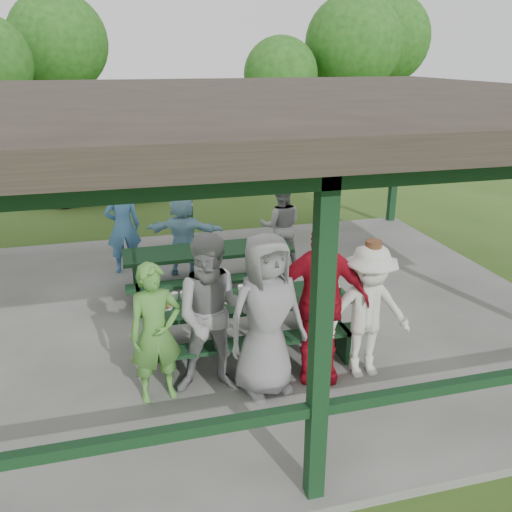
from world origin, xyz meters
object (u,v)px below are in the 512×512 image
object	(u,v)px
contestant_grey_mid	(266,315)
contestant_green	(156,333)
contestant_red	(319,301)
contestant_grey_left	(214,316)
spectator_blue	(123,227)
picnic_table_far	(208,265)
picnic_table_near	(249,318)
spectator_grey	(281,226)
spectator_lblue	(183,234)
farm_trailer	(100,172)
pickup_truck	(171,158)
contestant_white_fedora	(368,312)

from	to	relation	value
contestant_grey_mid	contestant_green	bearing A→B (deg)	160.21
contestant_green	contestant_red	bearing A→B (deg)	-10.32
contestant_grey_left	spectator_blue	distance (m)	4.16
contestant_grey_mid	contestant_red	xyz separation A→B (m)	(0.68, 0.12, 0.04)
picnic_table_far	contestant_grey_left	world-z (taller)	contestant_grey_left
picnic_table_near	spectator_grey	size ratio (longest dim) A/B	1.65
spectator_lblue	farm_trailer	bearing A→B (deg)	-57.36
contestant_red	pickup_truck	size ratio (longest dim) A/B	0.38
contestant_red	contestant_white_fedora	xyz separation A→B (m)	(0.59, -0.11, -0.16)
contestant_red	contestant_grey_mid	bearing A→B (deg)	-154.44
contestant_grey_left	farm_trailer	distance (m)	10.23
pickup_truck	farm_trailer	xyz separation A→B (m)	(-2.15, -1.64, 0.01)
contestant_white_fedora	spectator_grey	distance (m)	3.70
contestant_grey_left	spectator_lblue	world-z (taller)	contestant_grey_left
farm_trailer	contestant_white_fedora	bearing A→B (deg)	-77.70
contestant_grey_left	contestant_grey_mid	size ratio (longest dim) A/B	1.00
picnic_table_near	farm_trailer	distance (m)	9.56
picnic_table_far	contestant_red	size ratio (longest dim) A/B	1.35
contestant_red	spectator_blue	world-z (taller)	contestant_red
contestant_red	spectator_lblue	size ratio (longest dim) A/B	1.34
contestant_green	farm_trailer	xyz separation A→B (m)	(-0.65, 10.13, -0.18)
contestant_green	contestant_grey_left	size ratio (longest dim) A/B	0.85
spectator_grey	farm_trailer	distance (m)	7.33
contestant_green	picnic_table_far	bearing A→B (deg)	59.99
spectator_lblue	spectator_grey	world-z (taller)	spectator_grey
spectator_grey	contestant_grey_left	bearing A→B (deg)	76.45
picnic_table_near	spectator_grey	bearing A→B (deg)	64.83
contestant_red	spectator_blue	xyz separation A→B (m)	(-2.11, 4.10, -0.16)
contestant_green	contestant_grey_left	distance (m)	0.67
contestant_green	spectator_grey	xyz separation A→B (m)	(2.55, 3.53, -0.03)
picnic_table_near	contestant_grey_left	world-z (taller)	contestant_grey_left
picnic_table_far	pickup_truck	bearing A→B (deg)	87.35
contestant_green	pickup_truck	world-z (taller)	contestant_green
contestant_white_fedora	spectator_blue	xyz separation A→B (m)	(-2.70, 4.22, -0.00)
contestant_white_fedora	picnic_table_near	bearing A→B (deg)	144.15
contestant_green	spectator_lblue	bearing A→B (deg)	69.03
picnic_table_far	contestant_white_fedora	xyz separation A→B (m)	(1.41, -2.93, 0.37)
contestant_green	contestant_grey_left	world-z (taller)	contestant_grey_left
farm_trailer	spectator_grey	bearing A→B (deg)	-68.73
contestant_white_fedora	picnic_table_far	bearing A→B (deg)	116.75
contestant_green	contestant_red	world-z (taller)	contestant_red
picnic_table_far	contestant_grey_mid	size ratio (longest dim) A/B	1.41
contestant_green	farm_trailer	size ratio (longest dim) A/B	0.38
spectator_lblue	spectator_blue	distance (m)	1.09
contestant_grey_mid	spectator_lblue	xyz separation A→B (m)	(-0.42, 3.84, -0.22)
spectator_blue	contestant_green	bearing A→B (deg)	87.82
picnic_table_far	spectator_blue	xyz separation A→B (m)	(-1.29, 1.29, 0.37)
contestant_grey_left	spectator_lblue	size ratio (longest dim) A/B	1.28
contestant_green	contestant_grey_mid	world-z (taller)	contestant_grey_mid
farm_trailer	contestant_red	bearing A→B (deg)	-80.58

